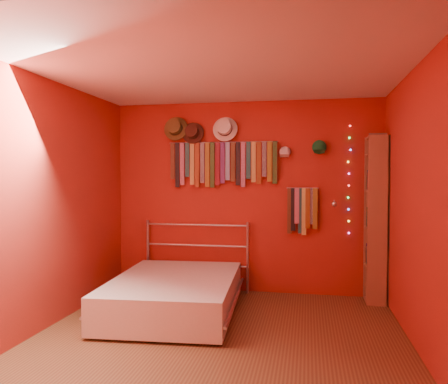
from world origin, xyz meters
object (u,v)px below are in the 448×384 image
Objects in this scene: tie_rack at (222,162)px; bookshelf at (379,218)px; reading_lamp at (334,204)px; bed at (175,294)px.

tie_rack is 2.08m from bookshelf.
reading_lamp is 0.56m from bookshelf.
bookshelf reaches higher than bed.
tie_rack is at bearing 173.40° from reading_lamp.
bed is (-1.76, -0.84, -0.97)m from reading_lamp.
bookshelf is at bearing 1.10° from reading_lamp.
bookshelf reaches higher than tie_rack.
tie_rack reaches higher than reading_lamp.
tie_rack is 4.88× the size of reading_lamp.
tie_rack reaches higher than bed.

